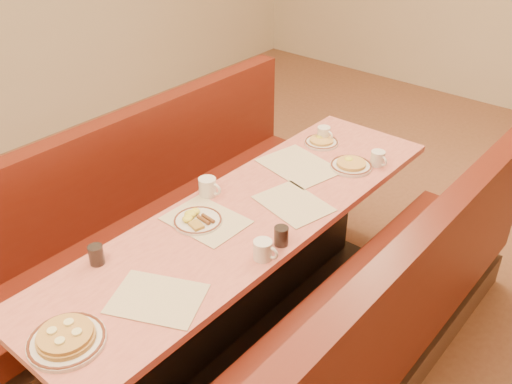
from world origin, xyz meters
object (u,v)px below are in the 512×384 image
Objects in this scene: booth_left at (159,223)px; booth_right at (369,337)px; pancake_plate at (66,339)px; soda_tumbler_near at (96,255)px; coffee_mug_d at (324,133)px; coffee_mug_c at (378,158)px; coffee_mug_b at (208,187)px; soda_tumbler_mid at (281,236)px; coffee_mug_a at (263,250)px; eggs_plate at (197,220)px; diner_table at (250,271)px.

booth_left and booth_right have the same top height.
pancake_plate is 0.47m from soda_tumbler_near.
booth_left is 21.97× the size of coffee_mug_d.
booth_left is 1.36m from coffee_mug_c.
pancake_plate is at bearing -83.22° from coffee_mug_b.
booth_right is at bearing -39.24° from coffee_mug_d.
soda_tumbler_mid is (0.46, -1.02, 0.00)m from coffee_mug_d.
coffee_mug_b is 1.01m from coffee_mug_c.
pancake_plate is at bearing -54.86° from booth_left.
coffee_mug_a reaches higher than pancake_plate.
coffee_mug_c is 0.43m from coffee_mug_d.
booth_left is at bearing 158.14° from coffee_mug_a.
coffee_mug_a is at bearing 42.58° from soda_tumbler_near.
coffee_mug_c is (0.39, 1.08, 0.03)m from eggs_plate.
coffee_mug_b is 0.94m from coffee_mug_d.
coffee_mug_b is 1.16× the size of coffee_mug_c.
coffee_mug_b is at bearing 149.31° from coffee_mug_a.
coffee_mug_d is at bearing 87.12° from soda_tumbler_near.
coffee_mug_b reaches higher than soda_tumbler_mid.
coffee_mug_d is at bearing -173.14° from coffee_mug_c.
diner_table is 0.73m from booth_left.
booth_right is 1.07m from coffee_mug_c.
diner_table is 0.52m from soda_tumbler_mid.
coffee_mug_b is 1.15× the size of coffee_mug_d.
diner_table is at bearing -89.63° from coffee_mug_c.
coffee_mug_c is 1.66m from soda_tumbler_near.
coffee_mug_a is at bearing -1.28° from eggs_plate.
coffee_mug_d is (0.10, 0.93, -0.01)m from coffee_mug_b.
pancake_plate is 2.22× the size of coffee_mug_b.
booth_left is at bearing 169.04° from coffee_mug_b.
coffee_mug_a is 0.74m from soda_tumbler_near.
coffee_mug_b reaches higher than diner_table.
coffee_mug_a and soda_tumbler_near have the same top height.
booth_left reaches higher than soda_tumbler_near.
diner_table is 0.89m from soda_tumbler_near.
coffee_mug_a is 0.93× the size of coffee_mug_b.
coffee_mug_c is at bearing 72.39° from soda_tumbler_near.
booth_left reaches higher than coffee_mug_b.
booth_left is at bearing 180.00° from diner_table.
coffee_mug_a is 1.32× the size of soda_tumbler_near.
eggs_plate is at bearing -93.42° from coffee_mug_c.
diner_table is 0.98m from coffee_mug_c.
coffee_mug_d is at bearing 74.34° from coffee_mug_b.
diner_table is at bearing -7.11° from coffee_mug_b.
eggs_plate is (-0.14, -0.23, 0.39)m from diner_table.
soda_tumbler_near is at bearing -57.26° from booth_left.
coffee_mug_d is (-0.03, 1.15, 0.03)m from eggs_plate.
coffee_mug_a is 0.60m from coffee_mug_b.
eggs_plate is (-0.88, -0.23, 0.40)m from booth_right.
soda_tumbler_mid is at bearing 82.84° from coffee_mug_a.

